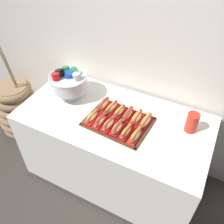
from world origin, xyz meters
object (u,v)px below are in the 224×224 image
(hot_dog_11, at_px, (145,121))
(hot_dog_10, at_px, (136,118))
(hot_dog_2, at_px, (108,124))
(serving_tray, at_px, (118,122))
(hot_dog_1, at_px, (100,121))
(hot_dog_6, at_px, (103,105))
(hot_dog_0, at_px, (92,117))
(hot_dog_8, at_px, (119,111))
(buffet_table, at_px, (113,148))
(hot_dog_7, at_px, (111,108))
(cup_stack, at_px, (192,122))
(hot_dog_3, at_px, (117,128))
(hot_dog_5, at_px, (135,136))
(punch_bowl, at_px, (69,81))
(floor_vase, at_px, (18,109))
(hot_dog_4, at_px, (126,132))
(hot_dog_9, at_px, (128,114))

(hot_dog_11, bearing_deg, hot_dog_10, 176.19)
(hot_dog_2, distance_m, hot_dog_10, 0.22)
(serving_tray, bearing_deg, hot_dog_1, -147.56)
(hot_dog_6, bearing_deg, hot_dog_11, -3.81)
(hot_dog_0, bearing_deg, hot_dog_10, 25.00)
(hot_dog_8, relative_size, hot_dog_10, 0.88)
(buffet_table, relative_size, hot_dog_1, 9.14)
(hot_dog_6, height_order, hot_dog_10, same)
(hot_dog_7, bearing_deg, hot_dog_8, -3.81)
(hot_dog_11, bearing_deg, buffet_table, -172.69)
(cup_stack, bearing_deg, hot_dog_7, -172.52)
(cup_stack, bearing_deg, hot_dog_3, -151.82)
(hot_dog_2, height_order, hot_dog_5, hot_dog_5)
(hot_dog_1, bearing_deg, punch_bowl, 154.93)
(serving_tray, distance_m, punch_bowl, 0.54)
(floor_vase, distance_m, hot_dog_4, 1.52)
(hot_dog_0, xyz_separation_m, hot_dog_11, (0.39, 0.14, 0.00))
(hot_dog_0, relative_size, hot_dog_6, 0.92)
(hot_dog_11, bearing_deg, serving_tray, -160.06)
(hot_dog_3, bearing_deg, buffet_table, 126.17)
(hot_dog_6, bearing_deg, hot_dog_8, -3.81)
(hot_dog_3, height_order, hot_dog_9, hot_dog_9)
(hot_dog_10, xyz_separation_m, punch_bowl, (-0.63, 0.03, 0.12))
(serving_tray, relative_size, hot_dog_7, 2.69)
(buffet_table, xyz_separation_m, hot_dog_6, (-0.12, 0.06, 0.41))
(hot_dog_0, xyz_separation_m, hot_dog_2, (0.15, -0.01, -0.00))
(buffet_table, xyz_separation_m, hot_dog_9, (0.10, 0.04, 0.41))
(hot_dog_0, xyz_separation_m, hot_dog_9, (0.24, 0.15, 0.01))
(hot_dog_1, xyz_separation_m, hot_dog_9, (0.16, 0.15, 0.01))
(buffet_table, relative_size, hot_dog_10, 8.47)
(hot_dog_4, relative_size, hot_dog_11, 0.88)
(floor_vase, distance_m, hot_dog_2, 1.38)
(hot_dog_11, bearing_deg, punch_bowl, 176.82)
(hot_dog_3, height_order, hot_dog_4, hot_dog_3)
(hot_dog_4, relative_size, hot_dog_5, 0.96)
(hot_dog_5, distance_m, cup_stack, 0.42)
(buffet_table, bearing_deg, hot_dog_4, -37.80)
(hot_dog_0, relative_size, hot_dog_11, 0.85)
(hot_dog_3, relative_size, hot_dog_10, 0.86)
(hot_dog_11, bearing_deg, hot_dog_8, 176.19)
(hot_dog_4, bearing_deg, cup_stack, 32.95)
(hot_dog_3, bearing_deg, hot_dog_7, 128.46)
(floor_vase, height_order, hot_dog_1, floor_vase)
(hot_dog_7, height_order, hot_dog_8, hot_dog_7)
(hot_dog_1, distance_m, hot_dog_8, 0.18)
(hot_dog_6, bearing_deg, buffet_table, -24.71)
(hot_dog_3, xyz_separation_m, hot_dog_4, (0.07, -0.00, -0.00))
(serving_tray, xyz_separation_m, cup_stack, (0.51, 0.17, 0.07))
(serving_tray, relative_size, hot_dog_4, 3.05)
(hot_dog_0, xyz_separation_m, hot_dog_4, (0.30, -0.02, 0.00))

